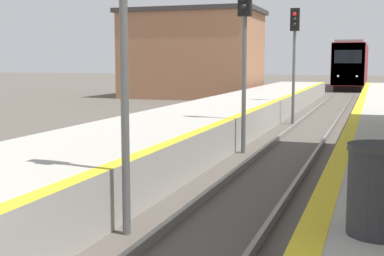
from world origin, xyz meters
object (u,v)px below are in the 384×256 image
Objects in this scene: train at (352,65)px; signal_near at (123,11)px; trash_bin at (380,190)px; signal_far at (294,44)px; signal_mid at (244,36)px.

signal_near is (-1.25, -46.50, 1.05)m from train.
signal_near is at bearing -91.53° from train.
trash_bin is (3.50, -1.84, -1.87)m from signal_near.
train is 3.48× the size of signal_far.
train is 48.39m from trash_bin.
train is 39.04m from signal_mid.
train is at bearing 88.47° from signal_near.
signal_near reaches higher than train.
signal_near reaches higher than trash_bin.
train is at bearing 88.14° from signal_mid.
signal_mid is (-0.02, 7.49, 0.00)m from signal_near.
signal_far is at bearing 100.86° from trash_bin.
signal_mid is at bearing 110.64° from trash_bin.
signal_near and signal_far have the same top height.
signal_far is at bearing 88.98° from signal_near.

